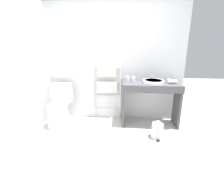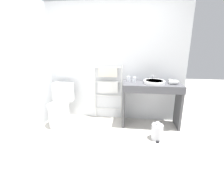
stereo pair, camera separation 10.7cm
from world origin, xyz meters
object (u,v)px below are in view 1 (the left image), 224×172
Objects in this scene: cup_near_wall at (128,79)px; hair_dryer at (172,81)px; toilet at (59,109)px; trash_bin at (157,130)px; sink_basin at (153,81)px; towel_radiator at (107,83)px; cup_near_edge at (134,79)px.

hair_dryer is at bearing -8.55° from cup_near_wall.
toilet reaches higher than trash_bin.
sink_basin is (1.84, 0.16, 0.56)m from toilet.
towel_radiator is 3.58× the size of trash_bin.
toilet is 7.83× the size of cup_near_edge.
trash_bin is at bearing -49.08° from cup_near_wall.
sink_basin reaches higher than trash_bin.
cup_near_wall is 0.98× the size of cup_near_edge.
cup_near_wall is at bearing 148.27° from cup_near_edge.
towel_radiator is at bearing 144.77° from trash_bin.
hair_dryer is at bearing 56.20° from trash_bin.
trash_bin is at bearing -35.23° from towel_radiator.
cup_near_edge reaches higher than cup_near_wall.
towel_radiator is 11.40× the size of cup_near_wall.
hair_dryer reaches higher than toilet.
sink_basin is 0.50m from cup_near_wall.
cup_near_edge reaches higher than sink_basin.
hair_dryer is at bearing -2.46° from sink_basin.
cup_near_wall is 0.84m from hair_dryer.
cup_near_wall reaches higher than toilet.
sink_basin is 1.21× the size of trash_bin.
towel_radiator reaches higher than trash_bin.
toilet is 2.07× the size of sink_basin.
towel_radiator is at bearing 165.50° from cup_near_edge.
toilet is 2.26m from hair_dryer.
cup_near_edge is at bearing -31.73° from cup_near_wall.
hair_dryer reaches higher than trash_bin.
trash_bin is (1.87, -0.32, -0.20)m from toilet.
cup_near_wall is 0.13m from cup_near_edge.
toilet is at bearing 170.25° from trash_bin.
towel_radiator is at bearing 168.82° from sink_basin.
hair_dryer is 0.95m from trash_bin.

